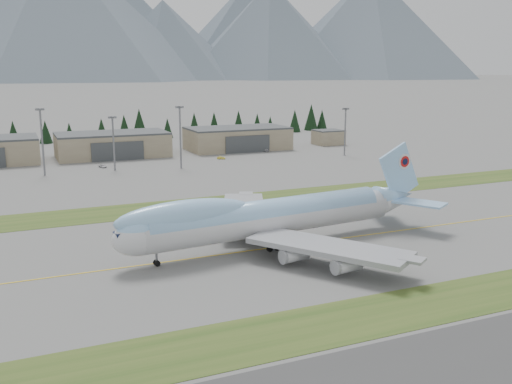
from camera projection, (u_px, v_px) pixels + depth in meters
name	position (u px, v px, depth m)	size (l,w,h in m)	color
ground	(298.00, 244.00, 126.51)	(7000.00, 7000.00, 0.00)	#626260
grass_strip_near	(407.00, 309.00, 92.42)	(400.00, 14.00, 0.08)	#324F1C
grass_strip_far	(227.00, 202.00, 166.87)	(400.00, 18.00, 0.08)	#324F1C
taxiway_line_main	(298.00, 244.00, 126.51)	(400.00, 0.40, 0.02)	yellow
boeing_747_freighter	(269.00, 216.00, 123.53)	(78.91, 67.69, 20.75)	silver
hangar_center	(112.00, 144.00, 253.98)	(48.00, 26.60, 10.80)	gray
hangar_right	(237.00, 138.00, 277.34)	(48.00, 26.60, 10.80)	gray
control_shed	(328.00, 137.00, 295.44)	(14.00, 12.00, 7.60)	gray
floodlight_masts	(130.00, 129.00, 217.32)	(176.70, 9.04, 24.46)	slate
service_vehicle_a	(103.00, 168.00, 225.75)	(1.56, 3.86, 1.32)	silver
service_vehicle_b	(221.00, 159.00, 247.46)	(1.27, 3.61, 1.19)	gold
service_vehicle_c	(266.00, 152.00, 270.15)	(1.88, 4.64, 1.34)	#A8A8AD
conifer_belt	(114.00, 127.00, 313.69)	(270.65, 15.67, 16.86)	black
mountain_ridge_rear	(68.00, 24.00, 2770.86)	(4455.89, 1030.22, 515.11)	#485460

